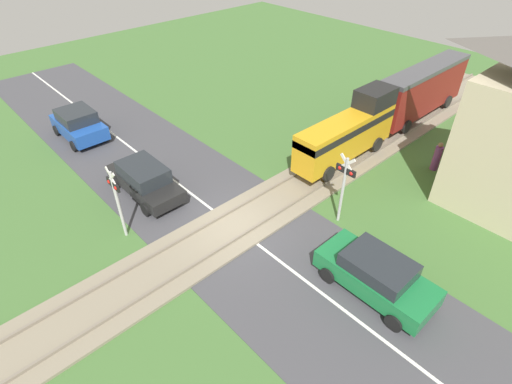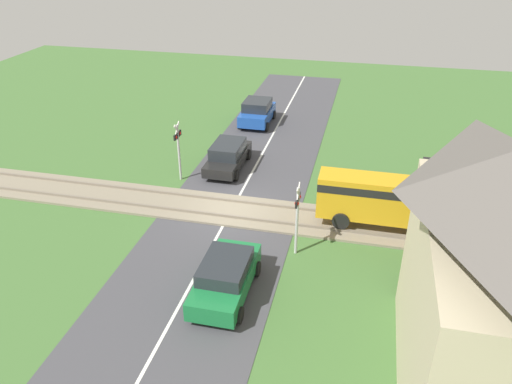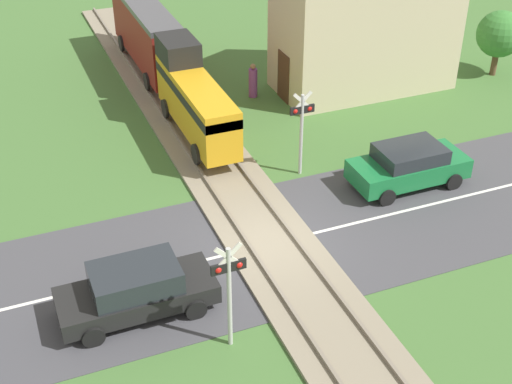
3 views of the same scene
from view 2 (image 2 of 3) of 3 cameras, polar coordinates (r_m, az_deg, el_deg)
ground_plane at (r=23.75m, az=-2.87°, el=-2.22°), size 60.00×60.00×0.00m
road_surface at (r=23.74m, az=-2.87°, el=-2.20°), size 48.00×6.40×0.02m
track_bed at (r=23.71m, az=-2.87°, el=-2.08°), size 2.80×48.00×0.24m
train at (r=22.79m, az=25.74°, el=-1.33°), size 1.58×14.27×3.18m
car_near_crossing at (r=27.61m, az=-3.23°, el=4.22°), size 4.24×1.86×1.50m
car_far_side at (r=18.39m, az=-3.50°, el=-9.62°), size 4.08×1.93×1.49m
car_behind_queue at (r=33.97m, az=0.13°, el=9.15°), size 3.67×2.01×1.65m
crossing_signal_west_approach at (r=26.12m, az=-8.88°, el=5.46°), size 0.90×0.18×3.19m
crossing_signal_east_approach at (r=19.85m, az=4.75°, el=-2.14°), size 0.90×0.18×3.19m
station_building at (r=14.41m, az=25.07°, el=-10.02°), size 8.18×3.92×7.79m
pedestrian_by_station at (r=20.21m, az=23.28°, el=-8.67°), size 0.37×0.37×1.51m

